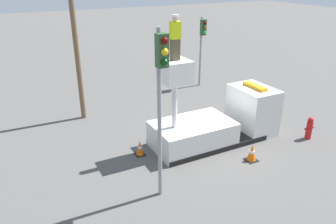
{
  "coord_description": "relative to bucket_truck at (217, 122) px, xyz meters",
  "views": [
    {
      "loc": [
        -7.89,
        -11.15,
        7.36
      ],
      "look_at": [
        -2.71,
        -1.23,
        2.54
      ],
      "focal_mm": 35.0,
      "sensor_mm": 36.0,
      "label": 1
    }
  ],
  "objects": [
    {
      "name": "traffic_light_across",
      "position": [
        3.64,
        7.06,
        2.39
      ],
      "size": [
        0.34,
        0.57,
        4.66
      ],
      "color": "gray",
      "rests_on": "ground"
    },
    {
      "name": "traffic_cone_curbside",
      "position": [
        0.21,
        -2.22,
        -0.56
      ],
      "size": [
        0.48,
        0.48,
        0.74
      ],
      "color": "black",
      "rests_on": "ground"
    },
    {
      "name": "bucket_truck",
      "position": [
        0.0,
        0.0,
        0.0
      ],
      "size": [
        6.03,
        2.31,
        4.11
      ],
      "color": "black",
      "rests_on": "ground"
    },
    {
      "name": "fire_hydrant",
      "position": [
        3.93,
        -1.93,
        -0.38
      ],
      "size": [
        0.53,
        0.29,
        1.1
      ],
      "color": "red",
      "rests_on": "ground"
    },
    {
      "name": "ground_plane",
      "position": [
        -0.54,
        0.0,
        -0.91
      ],
      "size": [
        120.0,
        120.0,
        0.0
      ],
      "primitive_type": "plane",
      "color": "#565451"
    },
    {
      "name": "worker",
      "position": [
        -2.29,
        0.0,
        4.08
      ],
      "size": [
        0.4,
        0.26,
        1.75
      ],
      "color": "brown",
      "rests_on": "bucket_truck"
    },
    {
      "name": "utility_pole",
      "position": [
        -4.94,
        5.47,
        3.61
      ],
      "size": [
        2.2,
        0.26,
        8.39
      ],
      "color": "brown",
      "rests_on": "ground"
    },
    {
      "name": "traffic_light_pole",
      "position": [
        -4.2,
        -2.6,
        3.23
      ],
      "size": [
        0.34,
        0.57,
        5.88
      ],
      "color": "gray",
      "rests_on": "ground"
    },
    {
      "name": "traffic_cone_rear",
      "position": [
        -3.78,
        0.37,
        -0.59
      ],
      "size": [
        0.41,
        0.41,
        0.68
      ],
      "color": "black",
      "rests_on": "ground"
    }
  ]
}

